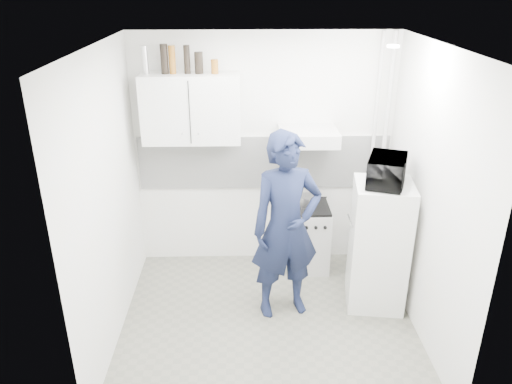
{
  "coord_description": "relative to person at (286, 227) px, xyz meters",
  "views": [
    {
      "loc": [
        -0.21,
        -3.94,
        3.1
      ],
      "look_at": [
        -0.11,
        0.3,
        1.25
      ],
      "focal_mm": 35.0,
      "sensor_mm": 36.0,
      "label": 1
    }
  ],
  "objects": [
    {
      "name": "floor",
      "position": [
        -0.17,
        -0.21,
        -0.93
      ],
      "size": [
        2.8,
        2.8,
        0.0
      ],
      "primitive_type": "plane",
      "color": "slate",
      "rests_on": "ground"
    },
    {
      "name": "ceiling",
      "position": [
        -0.17,
        -0.21,
        1.67
      ],
      "size": [
        2.8,
        2.8,
        0.0
      ],
      "primitive_type": "plane",
      "color": "white",
      "rests_on": "wall_back"
    },
    {
      "name": "wall_back",
      "position": [
        -0.17,
        1.04,
        0.37
      ],
      "size": [
        2.8,
        0.0,
        2.8
      ],
      "primitive_type": "plane",
      "rotation": [
        1.57,
        0.0,
        0.0
      ],
      "color": "white",
      "rests_on": "floor"
    },
    {
      "name": "wall_left",
      "position": [
        -1.57,
        -0.21,
        0.37
      ],
      "size": [
        0.0,
        2.6,
        2.6
      ],
      "primitive_type": "plane",
      "rotation": [
        1.57,
        0.0,
        1.57
      ],
      "color": "white",
      "rests_on": "floor"
    },
    {
      "name": "wall_right",
      "position": [
        1.23,
        -0.21,
        0.37
      ],
      "size": [
        0.0,
        2.6,
        2.6
      ],
      "primitive_type": "plane",
      "rotation": [
        1.57,
        0.0,
        -1.57
      ],
      "color": "white",
      "rests_on": "floor"
    },
    {
      "name": "person",
      "position": [
        0.0,
        0.0,
        0.0
      ],
      "size": [
        0.76,
        0.6,
        1.86
      ],
      "primitive_type": "imported",
      "rotation": [
        0.0,
        0.0,
        0.25
      ],
      "color": "#131A34",
      "rests_on": "floor"
    },
    {
      "name": "stove",
      "position": [
        0.32,
        0.79,
        -0.56
      ],
      "size": [
        0.46,
        0.46,
        0.74
      ],
      "primitive_type": "cube",
      "color": "beige",
      "rests_on": "floor"
    },
    {
      "name": "fridge",
      "position": [
        0.93,
        0.11,
        -0.27
      ],
      "size": [
        0.61,
        0.61,
        1.31
      ],
      "primitive_type": "cube",
      "rotation": [
        0.0,
        0.0,
        -0.13
      ],
      "color": "white",
      "rests_on": "floor"
    },
    {
      "name": "stove_top",
      "position": [
        0.32,
        0.79,
        -0.18
      ],
      "size": [
        0.44,
        0.44,
        0.03
      ],
      "primitive_type": "cube",
      "color": "black",
      "rests_on": "stove"
    },
    {
      "name": "saucepan",
      "position": [
        0.3,
        0.83,
        -0.11
      ],
      "size": [
        0.2,
        0.2,
        0.11
      ],
      "primitive_type": "cylinder",
      "color": "silver",
      "rests_on": "stove_top"
    },
    {
      "name": "microwave",
      "position": [
        0.93,
        0.11,
        0.52
      ],
      "size": [
        0.57,
        0.47,
        0.27
      ],
      "primitive_type": "imported",
      "rotation": [
        0.0,
        0.0,
        1.22
      ],
      "color": "black",
      "rests_on": "fridge"
    },
    {
      "name": "bottle_a",
      "position": [
        -1.35,
        0.87,
        1.41
      ],
      "size": [
        0.06,
        0.06,
        0.27
      ],
      "primitive_type": "cylinder",
      "color": "silver",
      "rests_on": "upper_cabinet"
    },
    {
      "name": "bottle_b",
      "position": [
        -1.16,
        0.87,
        1.41
      ],
      "size": [
        0.07,
        0.07,
        0.29
      ],
      "primitive_type": "cylinder",
      "color": "black",
      "rests_on": "upper_cabinet"
    },
    {
      "name": "bottle_c",
      "position": [
        -1.08,
        0.87,
        1.41
      ],
      "size": [
        0.07,
        0.07,
        0.27
      ],
      "primitive_type": "cylinder",
      "color": "brown",
      "rests_on": "upper_cabinet"
    },
    {
      "name": "bottle_d",
      "position": [
        -0.94,
        0.87,
        1.41
      ],
      "size": [
        0.06,
        0.06,
        0.28
      ],
      "primitive_type": "cylinder",
      "color": "black",
      "rests_on": "upper_cabinet"
    },
    {
      "name": "canister_a",
      "position": [
        -0.82,
        0.87,
        1.38
      ],
      "size": [
        0.08,
        0.08,
        0.21
      ],
      "primitive_type": "cylinder",
      "color": "black",
      "rests_on": "upper_cabinet"
    },
    {
      "name": "canister_b",
      "position": [
        -0.67,
        0.87,
        1.34
      ],
      "size": [
        0.07,
        0.07,
        0.14
      ],
      "primitive_type": "cylinder",
      "color": "brown",
      "rests_on": "upper_cabinet"
    },
    {
      "name": "upper_cabinet",
      "position": [
        -0.92,
        0.87,
        0.92
      ],
      "size": [
        1.0,
        0.35,
        0.7
      ],
      "primitive_type": "cube",
      "color": "white",
      "rests_on": "wall_back"
    },
    {
      "name": "range_hood",
      "position": [
        0.28,
        0.79,
        0.64
      ],
      "size": [
        0.6,
        0.5,
        0.14
      ],
      "primitive_type": "cube",
      "color": "beige",
      "rests_on": "wall_back"
    },
    {
      "name": "backsplash",
      "position": [
        -0.17,
        1.03,
        0.27
      ],
      "size": [
        2.74,
        0.03,
        0.6
      ],
      "primitive_type": "cube",
      "color": "white",
      "rests_on": "wall_back"
    },
    {
      "name": "pipe_a",
      "position": [
        1.13,
        0.96,
        0.37
      ],
      "size": [
        0.05,
        0.05,
        2.6
      ],
      "primitive_type": "cylinder",
      "color": "beige",
      "rests_on": "floor"
    },
    {
      "name": "pipe_b",
      "position": [
        1.01,
        0.96,
        0.37
      ],
      "size": [
        0.04,
        0.04,
        2.6
      ],
      "primitive_type": "cylinder",
      "color": "beige",
      "rests_on": "floor"
    },
    {
      "name": "ceiling_spot_fixture",
      "position": [
        0.83,
        -0.01,
        1.64
      ],
      "size": [
        0.1,
        0.1,
        0.02
      ],
      "primitive_type": "cylinder",
      "color": "white",
      "rests_on": "ceiling"
    }
  ]
}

